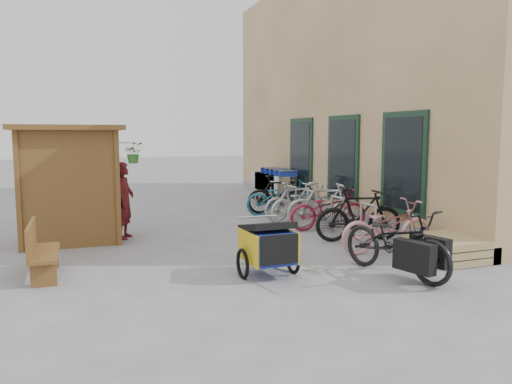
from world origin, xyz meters
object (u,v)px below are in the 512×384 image
object	(u,v)px
bike_2	(328,209)
bike_3	(324,205)
shopping_carts	(273,182)
person_kiosk	(124,200)
bench	(39,250)
cargo_bike	(397,242)
pallet_stack	(446,248)
kiosk	(64,167)
child_trailer	(268,244)
bike_4	(303,203)
bike_5	(295,202)
bike_0	(387,226)
bike_7	(279,194)
bike_1	(359,215)
bike_6	(281,198)

from	to	relation	value
bike_2	bike_3	world-z (taller)	bike_3
shopping_carts	person_kiosk	world-z (taller)	person_kiosk
bench	bike_3	world-z (taller)	bike_3
bike_3	cargo_bike	bearing A→B (deg)	179.18
pallet_stack	shopping_carts	distance (m)	8.04
kiosk	bike_2	world-z (taller)	kiosk
shopping_carts	cargo_bike	xyz separation A→B (m)	(-1.42, -8.55, -0.13)
pallet_stack	person_kiosk	size ratio (longest dim) A/B	0.73
child_trailer	bike_4	bearing A→B (deg)	56.90
person_kiosk	bike_5	xyz separation A→B (m)	(4.28, 0.62, -0.31)
bike_0	bike_7	bearing A→B (deg)	3.37
kiosk	shopping_carts	bearing A→B (deg)	33.52
shopping_carts	bike_0	xyz separation A→B (m)	(-0.64, -7.17, -0.16)
child_trailer	bike_2	xyz separation A→B (m)	(2.71, 2.99, -0.02)
bench	bike_1	world-z (taller)	bike_1
child_trailer	bike_1	size ratio (longest dim) A/B	0.84
cargo_bike	bike_7	bearing A→B (deg)	69.78
shopping_carts	bike_4	distance (m)	3.70
bike_3	bike_5	world-z (taller)	bike_3
kiosk	person_kiosk	bearing A→B (deg)	1.13
bike_3	bike_7	distance (m)	2.30
cargo_bike	bike_4	distance (m)	4.98
bike_1	bike_4	distance (m)	2.50
pallet_stack	bike_6	bearing A→B (deg)	98.86
bike_4	shopping_carts	bearing A→B (deg)	-16.35
bench	bike_6	world-z (taller)	bike_6
pallet_stack	bike_3	distance (m)	3.57
bike_1	bike_6	world-z (taller)	bike_1
bike_2	bike_0	bearing A→B (deg)	-173.57
bench	child_trailer	bearing A→B (deg)	-17.87
person_kiosk	bike_3	distance (m)	4.62
bench	bike_2	distance (m)	6.35
pallet_stack	bike_5	distance (m)	4.60
shopping_carts	bike_0	bearing A→B (deg)	-95.09
bike_2	bike_3	size ratio (longest dim) A/B	1.02
bike_2	bike_5	world-z (taller)	bike_5
bike_1	bike_2	world-z (taller)	bike_1
child_trailer	bike_3	size ratio (longest dim) A/B	0.85
bike_0	bike_5	xyz separation A→B (m)	(-0.20, 3.66, 0.01)
pallet_stack	bench	xyz separation A→B (m)	(-6.67, 1.34, 0.23)
bike_0	bike_1	world-z (taller)	bike_1
bike_7	pallet_stack	bearing A→B (deg)	-161.72
bike_5	person_kiosk	bearing A→B (deg)	95.06
child_trailer	bike_7	distance (m)	6.17
bench	cargo_bike	size ratio (longest dim) A/B	0.63
bike_7	child_trailer	bearing A→B (deg)	166.44
bike_3	bike_7	size ratio (longest dim) A/B	1.01
bench	person_kiosk	distance (m)	3.01
cargo_bike	bike_4	world-z (taller)	cargo_bike
bike_5	bike_3	bearing A→B (deg)	-165.75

